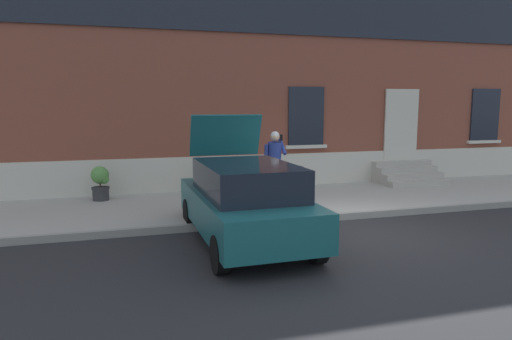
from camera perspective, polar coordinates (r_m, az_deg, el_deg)
The scene contains 10 objects.
ground_plane at distance 9.56m, azimuth 11.11°, elevation -7.50°, with size 80.00×80.00×0.00m, color #232326.
sidewalk at distance 12.02m, azimuth 4.96°, elevation -3.80°, with size 24.00×3.60×0.15m, color #99968E.
curb_edge at distance 10.35m, azimuth 8.72°, elevation -5.80°, with size 24.00×0.12×0.15m, color gray.
building_facade at distance 14.16m, azimuth 1.43°, elevation 12.88°, with size 24.00×1.52×7.50m.
entrance_stoop at distance 15.07m, azimuth 18.06°, elevation -0.53°, with size 1.98×1.28×0.64m.
hatchback_car_teal at distance 8.47m, azimuth -1.33°, elevation -3.80°, with size 1.85×4.09×2.34m.
bollard_near_person at distance 10.41m, azimuth 5.51°, elevation -2.08°, with size 0.15×0.15×1.04m.
person_on_phone at distance 11.30m, azimuth 2.24°, elevation 1.00°, with size 0.51×0.48×1.75m.
planter_charcoal at distance 12.24m, azimuth -18.56°, elevation -1.45°, with size 0.44×0.44×0.86m.
planter_cream at distance 12.32m, azimuth -5.85°, elevation -1.01°, with size 0.44×0.44×0.86m.
Camera 1 is at (-4.30, -8.15, 2.55)m, focal length 32.55 mm.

